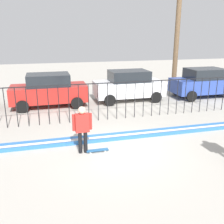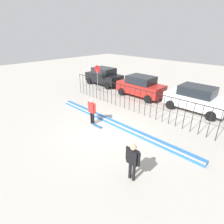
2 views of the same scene
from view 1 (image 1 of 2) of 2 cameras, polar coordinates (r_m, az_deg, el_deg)
ground_plane at (r=9.59m, az=1.24°, el=-8.24°), size 60.00×60.00×0.00m
bowl_coping_ledge at (r=10.36m, az=-0.16°, el=-5.54°), size 11.00×0.40×0.27m
perimeter_fence at (r=12.37m, az=-3.09°, el=3.15°), size 14.04×0.04×1.85m
skateboarder at (r=9.01m, az=-6.59°, el=-2.99°), size 0.69×0.26×1.71m
skateboard at (r=9.40m, az=-3.24°, el=-8.43°), size 0.80×0.20×0.07m
parked_car_red at (r=15.30m, az=-13.76°, el=4.75°), size 4.30×2.12×1.90m
parked_car_white at (r=16.25m, az=3.71°, el=5.90°), size 4.30×2.12×1.90m
parked_car_blue at (r=18.26m, az=19.71°, el=6.18°), size 4.30×2.12×1.90m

